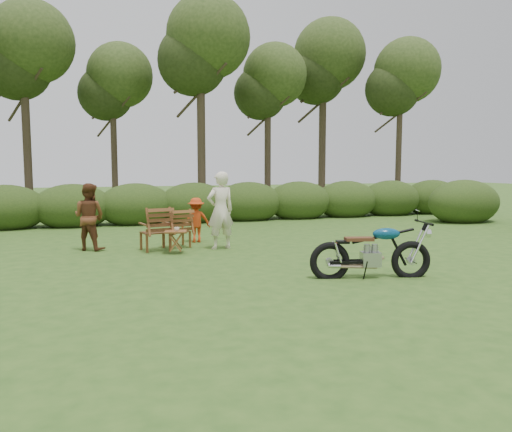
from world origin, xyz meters
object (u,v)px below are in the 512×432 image
object	(u,v)px
child	(196,242)
cup	(177,229)
adult_a	(221,249)
lawn_chair_right	(177,247)
lawn_chair_left	(156,250)
adult_b	(90,250)
side_table	(176,242)
motorcycle	(370,277)

from	to	relation	value
child	cup	bearing A→B (deg)	61.82
adult_a	child	xyz separation A→B (m)	(-0.34, 1.18, 0.00)
cup	adult_a	size ratio (longest dim) A/B	0.06
lawn_chair_right	child	xyz separation A→B (m)	(0.61, 0.63, 0.00)
lawn_chair_left	adult_b	xyz separation A→B (m)	(-1.45, 0.52, 0.00)
adult_b	child	distance (m)	2.64
child	adult_a	bearing A→B (deg)	104.33
side_table	cup	size ratio (longest dim) A/B	4.68
lawn_chair_right	cup	bearing A→B (deg)	67.41
motorcycle	side_table	bearing A→B (deg)	143.50
side_table	adult_b	world-z (taller)	adult_b
side_table	child	world-z (taller)	child
lawn_chair_right	child	size ratio (longest dim) A/B	0.80
lawn_chair_right	adult_a	xyz separation A→B (m)	(0.95, -0.55, 0.00)
lawn_chair_left	adult_a	distance (m)	1.53
motorcycle	cup	size ratio (longest dim) A/B	18.52
motorcycle	adult_a	distance (m)	4.20
child	adult_b	bearing A→B (deg)	6.53
child	lawn_chair_right	bearing A→B (deg)	44.17
adult_a	lawn_chair_left	bearing A→B (deg)	-19.36
child	side_table	bearing A→B (deg)	60.60
child	lawn_chair_left	bearing A→B (deg)	36.16
adult_a	child	distance (m)	1.23
adult_b	side_table	bearing A→B (deg)	-177.06
adult_a	child	size ratio (longest dim) A/B	1.59
adult_a	adult_b	size ratio (longest dim) A/B	1.17
adult_b	lawn_chair_right	bearing A→B (deg)	-152.93
side_table	cup	xyz separation A→B (m)	(0.02, -0.04, 0.30)
motorcycle	lawn_chair_right	size ratio (longest dim) A/B	2.21
lawn_chair_left	adult_b	world-z (taller)	adult_b
adult_b	child	world-z (taller)	adult_b
lawn_chair_left	lawn_chair_right	bearing A→B (deg)	-164.70
motorcycle	adult_b	size ratio (longest dim) A/B	1.31
motorcycle	adult_b	world-z (taller)	adult_b
adult_a	lawn_chair_right	bearing A→B (deg)	-38.84
side_table	adult_b	xyz separation A→B (m)	(-1.83, 1.11, -0.26)
lawn_chair_right	child	bearing A→B (deg)	-147.32
adult_b	lawn_chair_left	bearing A→B (deg)	-165.59
lawn_chair_left	cup	world-z (taller)	cup
adult_b	child	size ratio (longest dim) A/B	1.36
cup	lawn_chair_left	bearing A→B (deg)	122.68
adult_a	child	bearing A→B (deg)	-82.75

